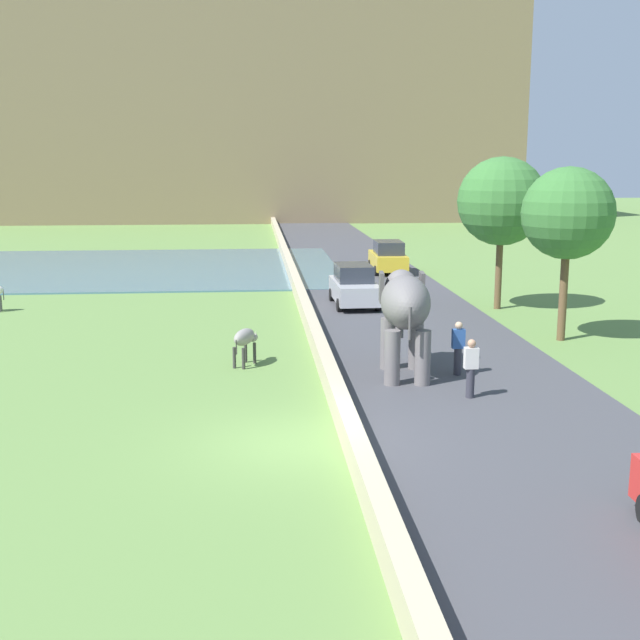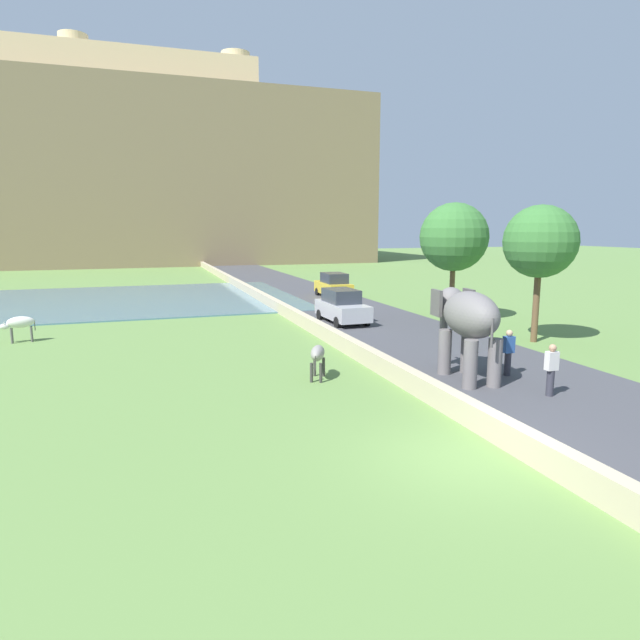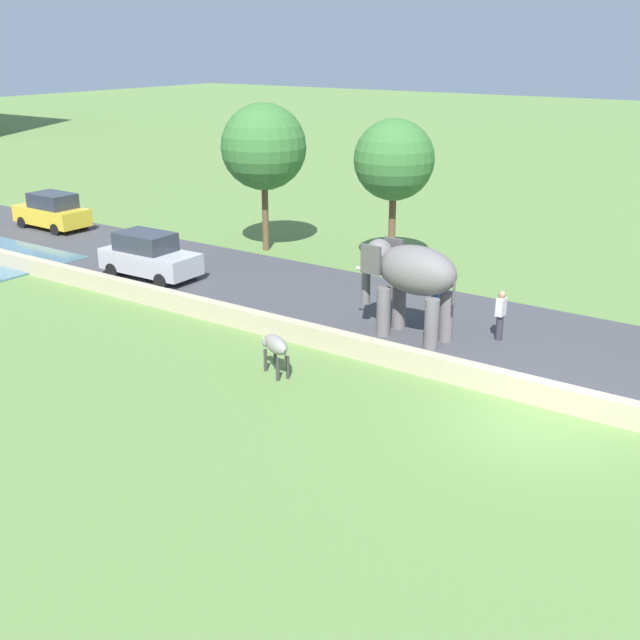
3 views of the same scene
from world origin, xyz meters
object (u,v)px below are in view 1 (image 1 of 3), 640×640
Objects in this scene: elephant at (405,308)px; person_trailing at (471,368)px; person_beside_elephant at (458,347)px; car_silver at (354,286)px; car_yellow at (388,257)px; cow_grey at (245,339)px.

elephant is 2.16× the size of person_trailing.
car_silver reaches higher than person_beside_elephant.
car_yellow reaches higher than person_beside_elephant.
car_yellow is (3.15, 9.99, 0.00)m from car_silver.
car_silver is (-0.02, 11.38, -1.14)m from elephant.
person_beside_elephant is at bearing -94.17° from car_yellow.
cow_grey is (-4.59, 1.66, -1.20)m from elephant.
elephant reaches higher than person_trailing.
cow_grey is (-4.57, -9.72, -0.06)m from car_silver.
car_silver is 10.47m from car_yellow.
car_yellow is at bearing 68.60° from cow_grey.
car_silver is at bearing 64.81° from cow_grey.
person_trailing is at bearing -84.50° from car_silver.
person_trailing is at bearing -61.98° from elephant.
person_beside_elephant is 6.42m from cow_grey.
person_beside_elephant is at bearing -82.22° from car_silver.
person_beside_elephant is 21.60m from car_yellow.
car_silver is at bearing 90.11° from elephant.
person_trailing is 23.90m from car_yellow.
person_beside_elephant is at bearing 83.89° from person_trailing.
person_beside_elephant is (1.56, -0.18, -1.16)m from elephant.
car_silver reaches higher than cow_grey.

